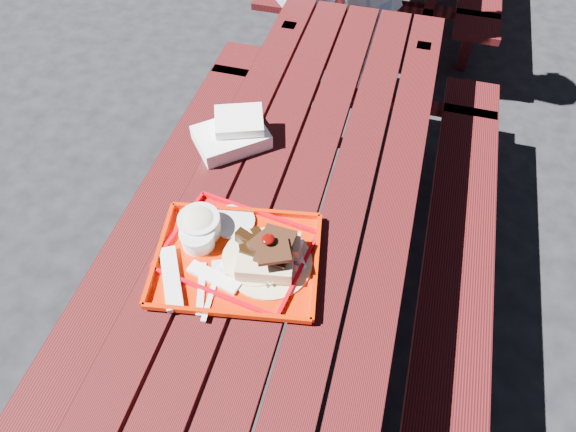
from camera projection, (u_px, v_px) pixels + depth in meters
The scene contains 5 objects.
ground at pixel (297, 306), 2.26m from camera, with size 60.00×60.00×0.00m, color black.
picnic_table_near at pixel (299, 230), 1.82m from camera, with size 1.41×2.40×0.75m.
near_tray at pixel (238, 249), 1.49m from camera, with size 0.53×0.44×0.15m.
far_tray at pixel (234, 251), 1.51m from camera, with size 0.45×0.37×0.07m.
white_cloth at pixel (234, 133), 1.79m from camera, with size 0.30×0.29×0.10m.
Camera 1 is at (0.25, -1.06, 2.01)m, focal length 32.00 mm.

